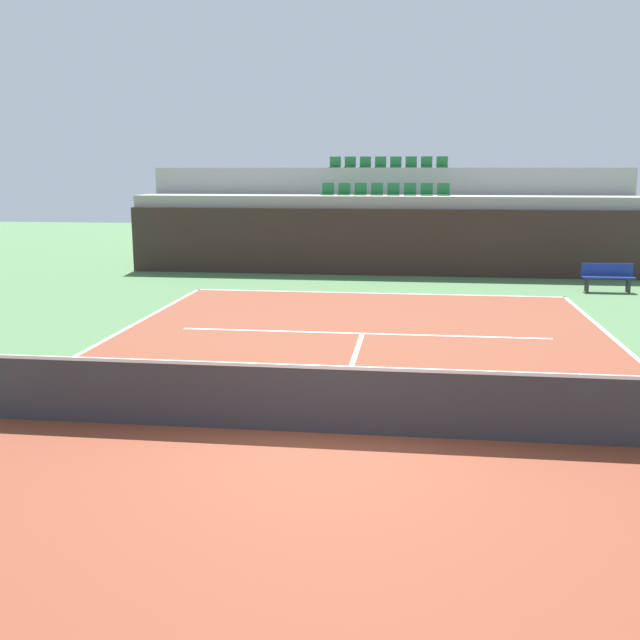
{
  "coord_description": "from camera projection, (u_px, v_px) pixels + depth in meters",
  "views": [
    {
      "loc": [
        1.11,
        -9.59,
        3.58
      ],
      "look_at": [
        -0.39,
        2.0,
        1.2
      ],
      "focal_mm": 41.14,
      "sensor_mm": 36.0,
      "label": 1
    }
  ],
  "objects": [
    {
      "name": "court_surface",
      "position": [
        329.0,
        433.0,
        10.17
      ],
      "size": [
        11.0,
        24.0,
        0.01
      ],
      "primitive_type": "cube",
      "color": "brown",
      "rests_on": "ground_plane"
    },
    {
      "name": "ground_plane",
      "position": [
        329.0,
        434.0,
        10.17
      ],
      "size": [
        80.0,
        80.0,
        0.0
      ],
      "primitive_type": "plane",
      "color": "#477042"
    },
    {
      "name": "stands_tier_upper",
      "position": [
        387.0,
        216.0,
        28.94
      ],
      "size": [
        18.02,
        2.4,
        3.7
      ],
      "primitive_type": "cube",
      "color": "#9E9E99",
      "rests_on": "ground_plane"
    },
    {
      "name": "seating_row_lower",
      "position": [
        385.0,
        192.0,
        26.5
      ],
      "size": [
        4.62,
        0.44,
        0.44
      ],
      "color": "#1E6633",
      "rests_on": "stands_tier_lower"
    },
    {
      "name": "service_line_far",
      "position": [
        362.0,
        333.0,
        16.39
      ],
      "size": [
        8.26,
        0.1,
        0.0
      ],
      "primitive_type": "cube",
      "color": "white",
      "rests_on": "court_surface"
    },
    {
      "name": "centre_service_line",
      "position": [
        350.0,
        372.0,
        13.28
      ],
      "size": [
        0.1,
        6.4,
        0.0
      ],
      "primitive_type": "cube",
      "color": "white",
      "rests_on": "court_surface"
    },
    {
      "name": "seating_row_upper",
      "position": [
        388.0,
        165.0,
        28.64
      ],
      "size": [
        4.62,
        0.44,
        0.44
      ],
      "color": "#1E6633",
      "rests_on": "stands_tier_upper"
    },
    {
      "name": "back_wall",
      "position": [
        382.0,
        242.0,
        25.44
      ],
      "size": [
        18.02,
        0.3,
        2.3
      ],
      "primitive_type": "cube",
      "color": "#33231E",
      "rests_on": "ground_plane"
    },
    {
      "name": "player_bench",
      "position": [
        608.0,
        275.0,
        22.04
      ],
      "size": [
        1.5,
        0.4,
        0.85
      ],
      "color": "navy",
      "rests_on": "ground_plane"
    },
    {
      "name": "stands_tier_lower",
      "position": [
        384.0,
        233.0,
        26.71
      ],
      "size": [
        18.02,
        2.4,
        2.72
      ],
      "primitive_type": "cube",
      "color": "#9E9E99",
      "rests_on": "ground_plane"
    },
    {
      "name": "baseline_far",
      "position": [
        376.0,
        293.0,
        21.78
      ],
      "size": [
        11.0,
        0.1,
        0.0
      ],
      "primitive_type": "cube",
      "color": "white",
      "rests_on": "court_surface"
    },
    {
      "name": "tennis_net",
      "position": [
        329.0,
        399.0,
        10.07
      ],
      "size": [
        11.08,
        0.08,
        1.07
      ],
      "color": "black",
      "rests_on": "court_surface"
    }
  ]
}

